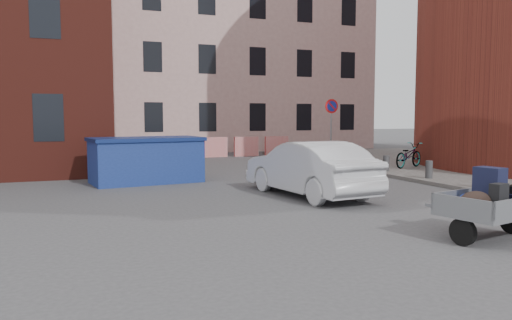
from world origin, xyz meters
name	(u,v)px	position (x,y,z in m)	size (l,w,h in m)	color
ground	(306,216)	(0.00, 0.00, 0.00)	(120.00, 120.00, 0.00)	#38383A
sidewalk	(509,173)	(10.00, 4.00, 0.06)	(9.00, 24.00, 0.12)	#474442
building_pink	(235,39)	(6.00, 22.00, 7.00)	(16.00, 8.00, 14.00)	#B8918E
no_parking_sign	(331,117)	(6.00, 9.48, 2.01)	(0.60, 0.09, 2.65)	gray
bollards	(429,169)	(6.00, 3.40, 0.40)	(0.22, 9.02, 0.55)	#3A3A3D
barriers	(246,146)	(4.20, 15.00, 0.50)	(4.70, 0.18, 1.00)	red
trailer	(490,203)	(1.94, -2.84, 0.61)	(1.80, 1.94, 1.20)	black
dumpster	(146,160)	(-2.21, 6.50, 0.70)	(3.53, 2.14, 1.40)	navy
silver_car	(309,169)	(1.26, 2.34, 0.71)	(1.49, 4.28, 1.41)	silver
bicycle	(408,155)	(7.52, 6.33, 0.58)	(0.62, 1.77, 0.93)	black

